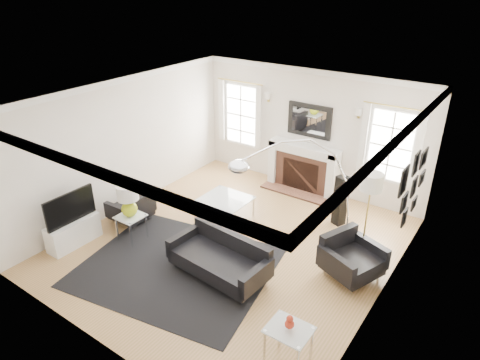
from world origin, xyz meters
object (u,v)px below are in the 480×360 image
Objects in this scene: armchair_left at (133,209)px; gourd_lamp at (128,199)px; sofa at (221,259)px; arc_floor_lamp at (295,198)px; armchair_right at (350,258)px; coffee_table at (224,201)px; fireplace at (303,168)px.

gourd_lamp reaches higher than armchair_left.
arc_floor_lamp reaches higher than sofa.
sofa is 2.20× the size of armchair_left.
armchair_right is (4.29, 0.89, 0.05)m from armchair_left.
coffee_table is at bearing 173.79° from armchair_right.
gourd_lamp is at bearing -176.24° from sofa.
fireplace is at bearing 131.65° from armchair_right.
coffee_table is 1.50× the size of gourd_lamp.
armchair_left is 0.85× the size of coffee_table.
armchair_right is (2.14, -2.41, -0.20)m from fireplace.
armchair_right reaches higher than coffee_table.
arc_floor_lamp is (2.87, 1.07, 0.42)m from gourd_lamp.
fireplace is at bearing 95.70° from sofa.
armchair_right is 4.08m from gourd_lamp.
sofa is at bearing -131.87° from arc_floor_lamp.
armchair_left is 4.38m from armchair_right.
fireplace is 3.04m from arc_floor_lamp.
arc_floor_lamp reaches higher than armchair_right.
arc_floor_lamp reaches higher than armchair_left.
gourd_lamp is (0.47, -0.46, 0.59)m from armchair_left.
fireplace is 2.09× the size of armchair_left.
fireplace is 1.50× the size of armchair_right.
arc_floor_lamp is (0.84, 0.94, 1.00)m from sofa.
sofa is 2.12m from gourd_lamp.
sofa reaches higher than armchair_left.
fireplace is at bearing 65.99° from gourd_lamp.
arc_floor_lamp is (1.20, -2.68, 0.77)m from fireplace.
coffee_table is at bearing 59.97° from gourd_lamp.
arc_floor_lamp is at bearing 20.44° from gourd_lamp.
sofa is at bearing -145.74° from armchair_right.
armchair_left is 1.27× the size of gourd_lamp.
gourd_lamp is (-1.67, -3.75, 0.34)m from fireplace.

